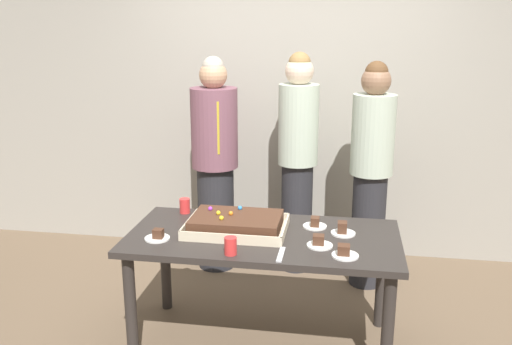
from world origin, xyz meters
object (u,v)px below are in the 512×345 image
plated_slice_far_right (344,253)px  drink_cup_middle (185,206)px  plated_slice_center_front (315,224)px  person_serving_front (298,158)px  person_green_shirt_behind (215,162)px  party_table (263,249)px  sheet_cake (236,224)px  cake_server_utensil (281,254)px  plated_slice_far_left (343,230)px  person_striped_tie_right (371,172)px  plated_slice_near_left (319,243)px  drink_cup_nearest (231,246)px  plated_slice_near_right (158,236)px

plated_slice_far_right → drink_cup_middle: (-1.07, 0.55, 0.03)m
plated_slice_center_front → person_serving_front: (-0.20, 0.96, 0.19)m
person_green_shirt_behind → party_table: bearing=7.1°
sheet_cake → person_serving_front: (0.27, 1.11, 0.16)m
cake_server_utensil → person_green_shirt_behind: size_ratio=0.12×
sheet_cake → plated_slice_far_left: sheet_cake is taller
party_table → person_striped_tie_right: person_striped_tie_right is taller
plated_slice_far_right → plated_slice_far_left: bearing=92.4°
cake_server_utensil → person_striped_tie_right: bearing=66.9°
plated_slice_near_left → person_serving_front: 1.30m
drink_cup_middle → person_serving_front: 1.09m
party_table → plated_slice_far_right: size_ratio=10.97×
drink_cup_middle → person_striped_tie_right: (1.25, 0.63, 0.13)m
drink_cup_nearest → sheet_cake: bearing=96.1°
sheet_cake → plated_slice_near_right: sheet_cake is taller
sheet_cake → person_green_shirt_behind: person_green_shirt_behind is taller
plated_slice_near_right → plated_slice_far_right: same height
plated_slice_center_front → person_green_shirt_behind: person_green_shirt_behind is taller
plated_slice_near_left → person_serving_front: person_serving_front is taller
cake_server_utensil → plated_slice_far_right: bearing=6.9°
cake_server_utensil → person_striped_tie_right: 1.35m
plated_slice_center_front → cake_server_utensil: bearing=-108.8°
drink_cup_nearest → person_striped_tie_right: 1.50m
sheet_cake → plated_slice_near_right: bearing=-154.8°
plated_slice_near_right → plated_slice_center_front: plated_slice_center_front is taller
plated_slice_near_left → drink_cup_nearest: size_ratio=1.50×
party_table → plated_slice_center_front: bearing=31.4°
person_striped_tie_right → plated_slice_near_right: bearing=-6.2°
plated_slice_far_right → person_green_shirt_behind: (-1.04, 1.31, 0.14)m
party_table → plated_slice_near_left: 0.38m
party_table → plated_slice_near_right: plated_slice_near_right is taller
person_serving_front → cake_server_utensil: bearing=15.5°
plated_slice_near_right → person_green_shirt_behind: person_green_shirt_behind is taller
person_serving_front → plated_slice_near_right: bearing=-14.5°
plated_slice_center_front → person_serving_front: bearing=101.8°
person_serving_front → person_striped_tie_right: size_ratio=1.03×
plated_slice_near_left → cake_server_utensil: (-0.20, -0.16, -0.02)m
plated_slice_far_right → person_serving_front: (-0.39, 1.38, 0.19)m
plated_slice_far_left → person_serving_front: bearing=109.6°
plated_slice_far_right → person_serving_front: bearing=105.7°
plated_slice_far_left → person_green_shirt_behind: bearing=136.5°
person_serving_front → person_striped_tie_right: (0.56, -0.20, -0.03)m
party_table → plated_slice_near_right: size_ratio=10.97×
sheet_cake → drink_cup_middle: size_ratio=6.14×
plated_slice_near_right → plated_slice_far_left: bearing=13.7°
plated_slice_near_right → plated_slice_near_left: bearing=3.1°
party_table → cake_server_utensil: 0.33m
drink_cup_nearest → party_table: bearing=66.8°
plated_slice_far_right → person_serving_front: person_serving_front is taller
plated_slice_near_right → plated_slice_far_right: size_ratio=1.00×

